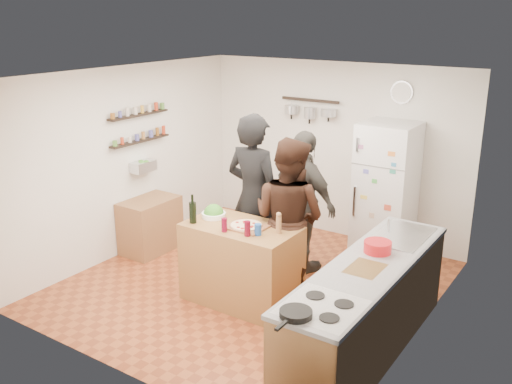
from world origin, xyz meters
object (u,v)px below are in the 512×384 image
Objects in this scene: prep_island at (242,264)px; salad_bowl at (214,215)px; person_left at (254,198)px; salt_canister at (258,230)px; wall_clock at (402,92)px; counter_run at (367,310)px; side_table at (150,225)px; skillet at (296,313)px; red_bowl at (378,247)px; wine_bottle at (193,213)px; person_center at (289,218)px; fridge at (386,191)px; person_back at (303,203)px; pepper_mill at (279,225)px.

prep_island is 4.57× the size of salad_bowl.
salt_canister is at bearing 129.37° from person_left.
wall_clock is (0.83, 2.46, 1.69)m from prep_island.
side_table is (-3.44, 0.65, -0.09)m from counter_run.
skillet is 0.86× the size of wall_clock.
salad_bowl is 1.95m from red_bowl.
side_table is (-1.36, 0.70, -0.66)m from wine_bottle.
prep_island reaches higher than counter_run.
person_center reaches higher than skillet.
person_center is at bearing -106.37° from fridge.
red_bowl is (1.53, 0.13, 0.52)m from prep_island.
side_table is (-2.03, -0.61, -0.53)m from person_back.
person_back is at bearing -125.60° from person_left.
salad_bowl is 2.07m from counter_run.
pepper_mill is at bearing 15.87° from wine_bottle.
salt_canister is 0.05× the size of counter_run.
person_left is 1.14× the size of person_back.
person_back is 2.25× the size of side_table.
red_bowl is 0.89× the size of wall_clock.
wall_clock is at bearing 105.92° from counter_run.
person_back is 5.99× the size of wall_clock.
person_left is (-0.53, 0.71, 0.05)m from salt_canister.
prep_island is at bearing -173.66° from pepper_mill.
wine_bottle is 0.89× the size of red_bowl.
person_center reaches higher than pepper_mill.
salt_canister is 2.31m from fridge.
salad_bowl is 0.15× the size of person_back.
person_center reaches higher than wine_bottle.
prep_island is at bearing 113.94° from person_left.
person_center is 1.03× the size of person_back.
wine_bottle is at bearing 149.92° from skillet.
person_back is at bearing -122.49° from fridge.
skillet is at bearing -94.79° from counter_run.
wine_bottle is (-0.50, -0.22, 0.57)m from prep_island.
prep_island is 3.10m from wall_clock.
salt_canister is at bearing -13.28° from salad_bowl.
person_left is 1.77m from side_table.
person_center is at bearing 164.81° from red_bowl.
person_left is at bearing 71.59° from wine_bottle.
counter_run is at bearing -6.22° from prep_island.
fridge is at bearing 109.34° from red_bowl.
counter_run is (1.41, -1.26, -0.45)m from person_back.
person_center is 6.19× the size of wall_clock.
salt_canister is 0.07× the size of fridge.
counter_run is (1.24, -0.63, -0.48)m from person_center.
pepper_mill reaches higher than salt_canister.
wine_bottle reaches higher than salt_canister.
person_left is at bearing -119.47° from wall_clock.
prep_island is 0.85m from person_left.
person_back is at bearing 138.09° from counter_run.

